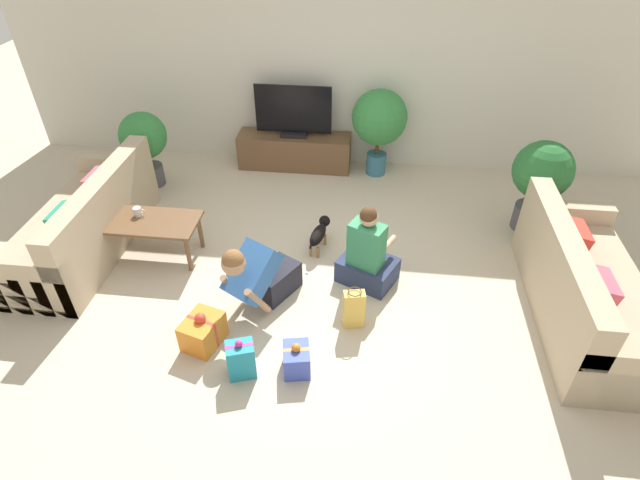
% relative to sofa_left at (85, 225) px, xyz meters
% --- Properties ---
extents(ground_plane, '(16.00, 16.00, 0.00)m').
position_rel_sofa_left_xyz_m(ground_plane, '(2.42, -0.34, -0.30)').
color(ground_plane, beige).
extents(wall_back, '(8.40, 0.06, 2.60)m').
position_rel_sofa_left_xyz_m(wall_back, '(2.42, 2.29, 1.00)').
color(wall_back, beige).
rests_on(wall_back, ground_plane).
extents(sofa_left, '(0.85, 2.02, 0.84)m').
position_rel_sofa_left_xyz_m(sofa_left, '(0.00, 0.00, 0.00)').
color(sofa_left, tan).
rests_on(sofa_left, ground_plane).
extents(sofa_right, '(0.85, 2.02, 0.84)m').
position_rel_sofa_left_xyz_m(sofa_right, '(4.84, -0.44, 0.00)').
color(sofa_right, tan).
rests_on(sofa_right, ground_plane).
extents(coffee_table, '(0.95, 0.51, 0.44)m').
position_rel_sofa_left_xyz_m(coffee_table, '(0.75, -0.04, 0.09)').
color(coffee_table, brown).
rests_on(coffee_table, ground_plane).
extents(tv_console, '(1.47, 0.39, 0.45)m').
position_rel_sofa_left_xyz_m(tv_console, '(1.88, 2.02, -0.07)').
color(tv_console, brown).
rests_on(tv_console, ground_plane).
extents(tv, '(0.97, 0.20, 0.66)m').
position_rel_sofa_left_xyz_m(tv, '(1.88, 2.02, 0.45)').
color(tv, black).
rests_on(tv, tv_console).
extents(potted_plant_corner_left, '(0.57, 0.57, 0.95)m').
position_rel_sofa_left_xyz_m(potted_plant_corner_left, '(0.15, 1.36, 0.31)').
color(potted_plant_corner_left, '#4C4C51').
rests_on(potted_plant_corner_left, ground_plane).
extents(potted_plant_corner_right, '(0.62, 0.62, 1.04)m').
position_rel_sofa_left_xyz_m(potted_plant_corner_right, '(4.69, 0.93, 0.36)').
color(potted_plant_corner_right, '#4C4C51').
rests_on(potted_plant_corner_right, ground_plane).
extents(potted_plant_back_right, '(0.69, 0.69, 1.12)m').
position_rel_sofa_left_xyz_m(potted_plant_back_right, '(2.97, 1.97, 0.45)').
color(potted_plant_back_right, '#336B84').
rests_on(potted_plant_back_right, ground_plane).
extents(person_kneeling, '(0.66, 0.82, 0.80)m').
position_rel_sofa_left_xyz_m(person_kneeling, '(1.98, -0.62, 0.06)').
color(person_kneeling, '#23232D').
rests_on(person_kneeling, ground_plane).
extents(person_sitting, '(0.64, 0.61, 0.88)m').
position_rel_sofa_left_xyz_m(person_sitting, '(2.93, -0.19, 0.00)').
color(person_sitting, '#283351').
rests_on(person_sitting, ground_plane).
extents(dog, '(0.21, 0.52, 0.30)m').
position_rel_sofa_left_xyz_m(dog, '(2.41, 0.28, -0.10)').
color(dog, black).
rests_on(dog, ground_plane).
extents(gift_box_a, '(0.25, 0.28, 0.30)m').
position_rel_sofa_left_xyz_m(gift_box_a, '(2.42, -1.33, -0.18)').
color(gift_box_a, '#3D51BC').
rests_on(gift_box_a, ground_plane).
extents(gift_box_b, '(0.36, 0.41, 0.34)m').
position_rel_sofa_left_xyz_m(gift_box_b, '(1.59, -1.14, -0.16)').
color(gift_box_b, orange).
rests_on(gift_box_b, ground_plane).
extents(gift_box_c, '(0.26, 0.23, 0.38)m').
position_rel_sofa_left_xyz_m(gift_box_c, '(1.99, -1.42, -0.13)').
color(gift_box_c, teal).
rests_on(gift_box_c, ground_plane).
extents(gift_bag_a, '(0.20, 0.14, 0.40)m').
position_rel_sofa_left_xyz_m(gift_bag_a, '(2.84, -0.79, -0.10)').
color(gift_bag_a, '#E5B74C').
rests_on(gift_bag_a, ground_plane).
extents(mug, '(0.12, 0.08, 0.09)m').
position_rel_sofa_left_xyz_m(mug, '(0.60, 0.04, 0.19)').
color(mug, silver).
rests_on(mug, coffee_table).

